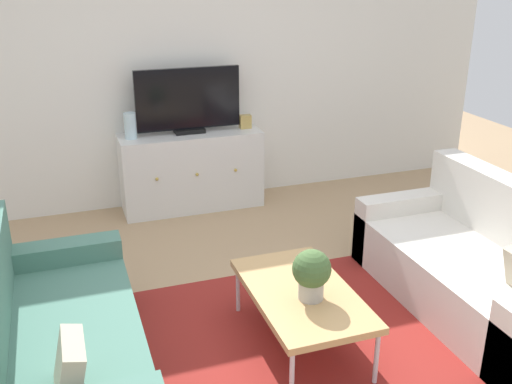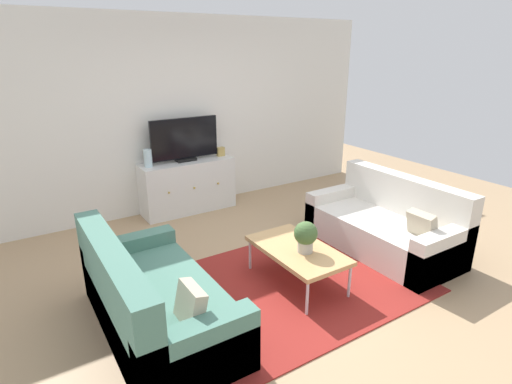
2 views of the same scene
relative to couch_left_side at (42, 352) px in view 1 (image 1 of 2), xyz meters
name	(u,v)px [view 1 (image 1 of 2)]	position (x,y,z in m)	size (l,w,h in m)	color
ground_plane	(282,333)	(1.44, 0.10, -0.27)	(10.00, 10.00, 0.00)	tan
wall_back	(186,63)	(1.44, 2.65, 1.08)	(6.40, 0.12, 2.70)	silver
area_rug	(291,345)	(1.44, -0.05, -0.27)	(2.50, 1.90, 0.01)	maroon
couch_left_side	(42,352)	(0.00, 0.00, 0.00)	(0.88, 1.75, 0.85)	#4C7A6B
couch_right_side	(482,268)	(2.88, 0.00, 0.00)	(0.88, 1.75, 0.85)	silver
coffee_table	(301,294)	(1.50, -0.05, 0.09)	(0.59, 1.04, 0.39)	tan
potted_plant	(312,272)	(1.52, -0.14, 0.29)	(0.23, 0.23, 0.31)	#B7B2A8
tv_console	(192,171)	(1.39, 2.37, 0.10)	(1.34, 0.47, 0.75)	silver
flat_screen_tv	(188,101)	(1.39, 2.39, 0.77)	(0.98, 0.16, 0.61)	black
glass_vase	(130,126)	(0.84, 2.37, 0.59)	(0.11, 0.11, 0.24)	silver
mantel_clock	(245,122)	(1.94, 2.37, 0.54)	(0.11, 0.07, 0.13)	tan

